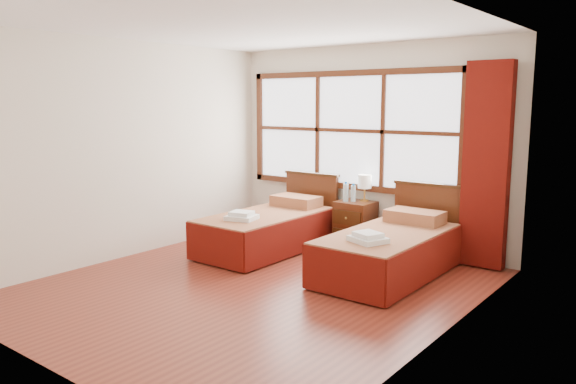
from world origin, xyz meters
The scene contains 15 objects.
floor centered at (0.00, 0.00, 0.00)m, with size 4.50×4.50×0.00m, color maroon.
ceiling centered at (0.00, 0.00, 2.60)m, with size 4.50×4.50×0.00m, color white.
wall_back centered at (0.00, 2.25, 1.30)m, with size 4.00×4.00×0.00m, color silver.
wall_left centered at (-2.00, 0.00, 1.30)m, with size 4.50×4.50×0.00m, color silver.
wall_right centered at (2.00, 0.00, 1.30)m, with size 4.50×4.50×0.00m, color silver.
window centered at (-0.25, 2.21, 1.50)m, with size 3.16×0.06×1.56m.
curtain centered at (1.60, 2.11, 1.17)m, with size 0.50×0.16×2.30m, color #611009.
bed_left centered at (-0.80, 1.20, 0.28)m, with size 0.94×1.96×0.91m.
bed_right centered at (0.92, 1.20, 0.28)m, with size 0.95×1.97×0.91m.
nightstand centered at (-0.01, 1.99, 0.30)m, with size 0.45×0.45×0.60m.
towels_left centered at (-0.79, 0.69, 0.53)m, with size 0.40×0.37×0.10m.
towels_right centered at (0.95, 0.65, 0.53)m, with size 0.42×0.39×0.10m.
lamp centered at (0.06, 2.11, 0.85)m, with size 0.18×0.18×0.34m.
bottle_near centered at (-0.11, 1.93, 0.72)m, with size 0.07×0.07×0.26m.
bottle_far centered at (-0.03, 1.97, 0.71)m, with size 0.06×0.06×0.24m.
Camera 1 is at (3.65, -4.16, 1.87)m, focal length 35.00 mm.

